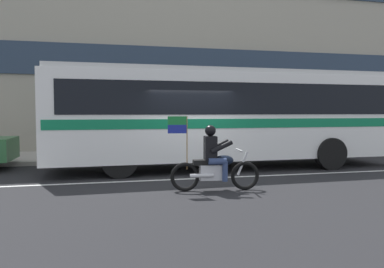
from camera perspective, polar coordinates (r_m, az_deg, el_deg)
name	(u,v)px	position (r m, az deg, el deg)	size (l,w,h in m)	color
ground_plane	(191,175)	(11.50, -0.08, -6.10)	(60.00, 60.00, 0.00)	black
sidewalk_curb	(163,154)	(16.45, -4.26, -3.01)	(28.00, 3.80, 0.15)	#A39E93
lane_center_stripe	(196,178)	(10.93, 0.66, -6.58)	(26.60, 0.14, 0.01)	silver
office_building_facade	(155,24)	(19.07, -5.51, 15.84)	(28.00, 0.89, 12.04)	gray
transit_bus	(226,112)	(12.91, 5.08, 3.30)	(11.59, 2.82, 3.22)	white
motorcycle_with_rider	(214,163)	(9.20, 3.30, -4.28)	(2.19, 0.67, 1.78)	black
fire_hydrant	(296,144)	(17.06, 15.08, -1.40)	(0.22, 0.30, 0.75)	#4C8C3F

